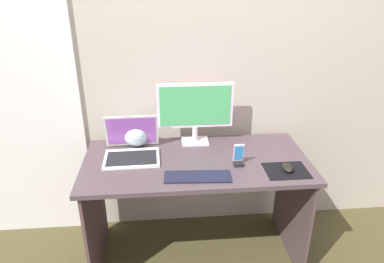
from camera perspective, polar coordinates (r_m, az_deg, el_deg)
name	(u,v)px	position (r m, az deg, el deg)	size (l,w,h in m)	color
ground_plane	(196,253)	(2.67, 0.59, -18.84)	(8.00, 8.00, 0.00)	#484224
wall_back	(190,65)	(2.43, -0.26, 10.61)	(6.00, 0.04, 2.50)	#B6AD9D
door_left	(18,105)	(2.64, -26.04, 3.77)	(0.82, 0.02, 2.02)	white
desk	(196,182)	(2.30, 0.65, -8.02)	(1.40, 0.67, 0.76)	#4B3C42
monitor	(195,110)	(2.34, 0.50, 3.51)	(0.50, 0.14, 0.42)	silver
laptop	(132,149)	(2.27, -9.60, -2.75)	(0.35, 0.31, 0.24)	white
fishbowl	(136,134)	(2.39, -8.91, -0.37)	(0.17, 0.17, 0.17)	silver
keyboard_external	(197,177)	(2.04, 0.88, -7.23)	(0.38, 0.13, 0.01)	#1A1B32
mousepad	(286,171)	(2.18, 14.83, -6.05)	(0.25, 0.20, 0.00)	black
mouse	(288,168)	(2.17, 15.01, -5.59)	(0.06, 0.10, 0.04)	black
phone_in_dock	(238,158)	(2.16, 7.43, -4.16)	(0.06, 0.05, 0.14)	black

